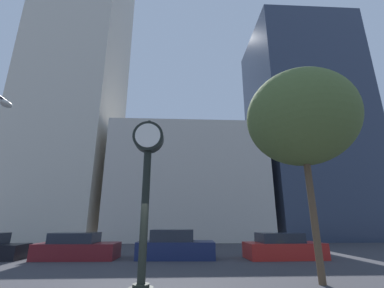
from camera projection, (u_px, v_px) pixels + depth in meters
The scene contains 8 objects.
building_tall_tower at pixel (80, 79), 34.27m from camera, with size 10.09×12.00×40.31m.
building_storefront_row at pixel (187, 185), 30.93m from camera, with size 16.72×12.00×12.24m.
building_glass_modern at pixel (304, 127), 33.92m from camera, with size 12.34×12.00×27.84m.
street_clock at pixel (147, 173), 8.42m from camera, with size 1.02×0.74×5.35m.
car_maroon at pixel (77, 248), 13.95m from camera, with size 4.29×1.99×1.36m.
car_navy at pixel (175, 246), 14.08m from camera, with size 4.27×1.97×1.52m.
car_red at pixel (283, 248), 14.11m from camera, with size 4.22×2.01×1.35m.
bare_tree at pixel (301, 118), 9.93m from camera, with size 4.12×4.12×7.66m.
Camera 1 is at (1.02, -7.04, 1.98)m, focal length 24.00 mm.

